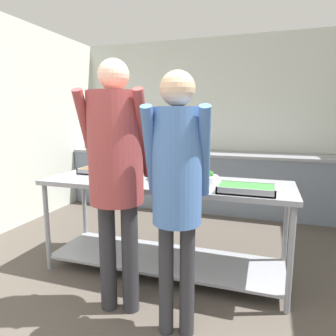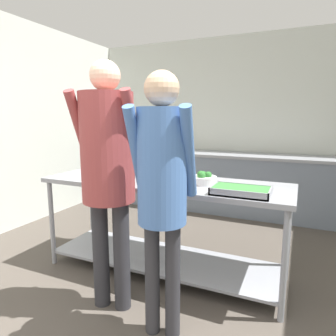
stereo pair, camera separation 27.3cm
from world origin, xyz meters
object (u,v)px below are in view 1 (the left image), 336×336
Objects in this scene: serving_tray_roast at (246,189)px; guest_serving_left at (116,162)px; plate_stack at (119,179)px; sauce_pan at (166,175)px; water_bottle at (165,145)px; broccoli_bowl at (205,178)px; guest_serving_right at (177,177)px; serving_tray_vegetables at (101,171)px.

serving_tray_roast is 0.99m from guest_serving_left.
plate_stack is 0.53× the size of sauce_pan.
sauce_pan is at bearing -71.03° from water_bottle.
sauce_pan is 1.85× the size of broccoli_bowl.
sauce_pan is 0.37m from broccoli_bowl.
guest_serving_left is at bearing 166.79° from guest_serving_right.
serving_tray_roast is at bearing 55.36° from guest_serving_right.
guest_serving_right is (-0.38, -0.55, 0.18)m from serving_tray_roast.
broccoli_bowl is (0.37, -0.04, 0.00)m from sauce_pan.
water_bottle is (-0.68, 1.99, 0.09)m from sauce_pan.
sauce_pan is 0.24× the size of guest_serving_left.
guest_serving_right is (0.47, -0.11, -0.05)m from guest_serving_left.
plate_stack is 0.98× the size of broccoli_bowl.
serving_tray_roast is 0.25× the size of guest_serving_right.
guest_serving_left is at bearing -78.35° from water_bottle.
water_bottle is (-1.03, 2.80, -0.08)m from guest_serving_right.
sauce_pan is 0.74m from guest_serving_left.
serving_tray_roast is (1.44, -0.34, 0.00)m from serving_tray_vegetables.
water_bottle is at bearing 108.97° from sauce_pan.
plate_stack is 0.95m from guest_serving_right.
serving_tray_vegetables reaches higher than plate_stack.
guest_serving_right reaches higher than water_bottle.
guest_serving_right is at bearing -124.64° from serving_tray_roast.
sauce_pan is at bearing 160.43° from serving_tray_roast.
guest_serving_left reaches higher than plate_stack.
guest_serving_left is 1.07× the size of guest_serving_right.
sauce_pan reaches higher than serving_tray_roast.
guest_serving_right is at bearing -91.53° from broccoli_bowl.
broccoli_bowl is at bearing 148.53° from serving_tray_roast.
serving_tray_vegetables and serving_tray_roast have the same top height.
plate_stack is 2.22m from water_bottle.
guest_serving_right reaches higher than serving_tray_vegetables.
guest_serving_right is at bearing -66.92° from sauce_pan.
water_bottle reaches higher than sauce_pan.
guest_serving_left is at bearing -152.74° from serving_tray_roast.
water_bottle is at bearing 110.18° from guest_serving_right.
plate_stack is 0.42m from sauce_pan.
guest_serving_right reaches higher than plate_stack.
sauce_pan is at bearing 113.08° from guest_serving_right.
serving_tray_vegetables is 1.78× the size of plate_stack.
water_bottle is at bearing 122.13° from serving_tray_roast.
water_bottle reaches higher than broccoli_bowl.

